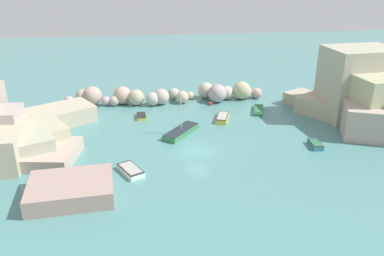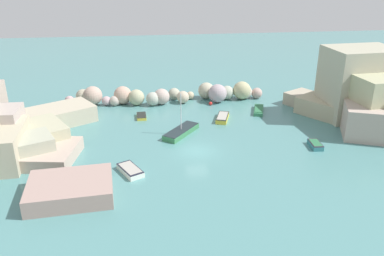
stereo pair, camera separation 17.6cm
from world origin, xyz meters
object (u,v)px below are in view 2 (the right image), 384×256
(stone_dock, at_px, (70,189))
(moored_boat_5, at_px, (223,118))
(moored_boat_2, at_px, (259,110))
(moored_boat_3, at_px, (181,131))
(moored_boat_4, at_px, (142,116))
(moored_boat_1, at_px, (315,145))
(moored_boat_0, at_px, (130,170))
(channel_buoy, at_px, (211,103))

(stone_dock, bearing_deg, moored_boat_5, 44.41)
(moored_boat_2, distance_m, moored_boat_3, 13.55)
(moored_boat_4, bearing_deg, moored_boat_5, -103.04)
(moored_boat_4, relative_size, moored_boat_5, 0.64)
(stone_dock, bearing_deg, moored_boat_1, 15.26)
(moored_boat_0, distance_m, moored_boat_5, 18.06)
(moored_boat_2, xyz_separation_m, moored_boat_5, (-5.75, -2.44, 0.05))
(moored_boat_0, relative_size, moored_boat_5, 0.93)
(channel_buoy, bearing_deg, stone_dock, -126.02)
(stone_dock, relative_size, moored_boat_0, 2.01)
(stone_dock, bearing_deg, moored_boat_3, 48.63)
(stone_dock, relative_size, moored_boat_2, 1.74)
(moored_boat_2, height_order, moored_boat_4, moored_boat_2)
(moored_boat_3, bearing_deg, moored_boat_0, -176.21)
(stone_dock, height_order, channel_buoy, stone_dock)
(moored_boat_4, bearing_deg, moored_boat_2, -90.74)
(moored_boat_0, distance_m, moored_boat_4, 15.59)
(moored_boat_3, distance_m, moored_boat_4, 8.00)
(channel_buoy, bearing_deg, moored_boat_4, -159.24)
(moored_boat_0, bearing_deg, stone_dock, -80.96)
(stone_dock, xyz_separation_m, moored_boat_2, (23.21, 19.54, -0.53))
(stone_dock, xyz_separation_m, moored_boat_5, (17.46, 17.10, -0.47))
(channel_buoy, xyz_separation_m, moored_boat_3, (-5.50, -10.30, 0.09))
(moored_boat_0, bearing_deg, moored_boat_2, 104.51)
(channel_buoy, xyz_separation_m, moored_boat_1, (9.44, -16.04, 0.04))
(moored_boat_4, bearing_deg, moored_boat_1, -123.10)
(stone_dock, height_order, moored_boat_0, stone_dock)
(moored_boat_0, bearing_deg, moored_boat_4, 148.36)
(moored_boat_1, bearing_deg, moored_boat_4, 62.66)
(stone_dock, xyz_separation_m, moored_boat_4, (6.58, 19.32, -0.58))
(moored_boat_1, bearing_deg, moored_boat_5, 46.03)
(moored_boat_1, bearing_deg, channel_buoy, 34.70)
(moored_boat_2, distance_m, moored_boat_5, 6.25)
(channel_buoy, xyz_separation_m, moored_boat_4, (-10.31, -3.91, -0.05))
(moored_boat_1, distance_m, moored_boat_2, 12.75)
(moored_boat_4, distance_m, moored_boat_5, 11.10)
(moored_boat_1, relative_size, moored_boat_2, 0.59)
(channel_buoy, xyz_separation_m, moored_boat_5, (0.57, -6.12, 0.05))
(moored_boat_2, bearing_deg, moored_boat_5, 131.09)
(moored_boat_0, xyz_separation_m, moored_boat_5, (12.20, 13.31, 0.01))
(channel_buoy, relative_size, moored_boat_3, 0.09)
(channel_buoy, height_order, moored_boat_0, moored_boat_0)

